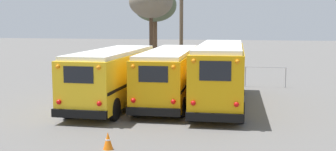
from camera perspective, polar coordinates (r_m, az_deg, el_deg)
name	(u,v)px	position (r m, az deg, el deg)	size (l,w,h in m)	color
ground_plane	(167,105)	(23.27, -0.07, -3.96)	(160.00, 160.00, 0.00)	#5B5956
school_bus_0	(113,75)	(22.91, -7.45, 0.01)	(2.63, 9.37, 3.03)	yellow
school_bus_1	(170,74)	(23.65, 0.25, 0.23)	(2.90, 10.15, 2.98)	#E5A00C
school_bus_2	(220,72)	(23.15, 7.09, 0.44)	(2.85, 10.89, 3.33)	#E5A00C
utility_pole	(181,25)	(33.03, 1.81, 6.90)	(1.80, 0.29, 8.27)	brown
bare_tree_0	(151,2)	(36.39, -2.33, 9.91)	(3.75, 3.75, 7.62)	#473323
bare_tree_1	(155,6)	(41.14, -1.79, 9.39)	(4.20, 4.20, 7.64)	brown
fence_line	(188,71)	(30.29, 2.68, 0.59)	(13.72, 0.06, 1.42)	#939399
traffic_cone	(108,141)	(15.44, -8.13, -8.72)	(0.36, 0.36, 0.63)	orange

